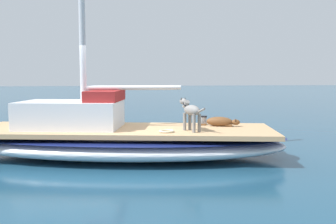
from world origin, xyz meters
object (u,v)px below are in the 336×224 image
object	(u,v)px
dog_grey	(191,111)
deck_winch	(204,120)
dog_brown	(221,122)
sailboat_main	(124,142)
coiled_rope	(167,131)

from	to	relation	value
dog_grey	deck_winch	size ratio (longest dim) A/B	4.28
dog_brown	dog_grey	bearing A→B (deg)	127.72
dog_grey	deck_winch	world-z (taller)	dog_grey
sailboat_main	deck_winch	xyz separation A→B (m)	(0.38, -1.92, 0.42)
deck_winch	coiled_rope	size ratio (longest dim) A/B	0.65
sailboat_main	dog_grey	bearing A→B (deg)	-113.87
dog_grey	coiled_rope	distance (m)	0.67
deck_winch	dog_brown	bearing A→B (deg)	-137.40
dog_brown	coiled_rope	world-z (taller)	dog_brown
dog_brown	deck_winch	bearing A→B (deg)	42.60
dog_brown	deck_winch	xyz separation A→B (m)	(0.35, 0.33, -0.01)
sailboat_main	dog_brown	world-z (taller)	dog_brown
dog_grey	deck_winch	distance (m)	1.17
deck_winch	coiled_rope	bearing A→B (deg)	136.87
sailboat_main	coiled_rope	bearing A→B (deg)	-129.82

